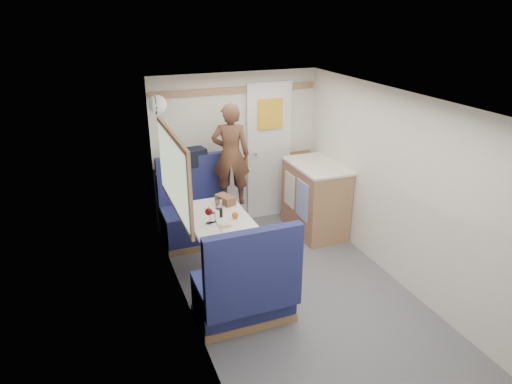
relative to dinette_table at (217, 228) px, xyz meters
name	(u,v)px	position (x,y,z in m)	size (l,w,h in m)	color
floor	(314,313)	(0.65, -1.00, -0.57)	(4.50, 4.50, 0.00)	#515156
ceiling	(326,107)	(0.65, -1.00, 1.43)	(4.50, 4.50, 0.00)	silver
wall_back	(236,150)	(0.65, 1.25, 0.43)	(2.20, 0.02, 2.00)	silver
wall_left	(198,241)	(-0.45, -1.00, 0.43)	(0.02, 4.50, 2.00)	silver
wall_right	(420,202)	(1.75, -1.00, 0.43)	(0.02, 4.50, 2.00)	silver
oak_trim_low	(237,161)	(0.65, 1.23, 0.28)	(2.15, 0.02, 0.08)	#8E5A40
oak_trim_high	(236,90)	(0.65, 1.23, 1.21)	(2.15, 0.02, 0.08)	#8E5A40
side_window	(173,172)	(-0.43, 0.00, 0.68)	(0.04, 1.30, 0.72)	#93A188
rear_door	(269,149)	(1.10, 1.22, 0.41)	(0.62, 0.12, 1.86)	white
dinette_table	(217,228)	(0.00, 0.00, 0.00)	(0.62, 0.92, 0.72)	white
bench_far	(198,218)	(0.00, 0.86, -0.27)	(0.90, 0.59, 1.05)	#191A52
bench_near	(245,293)	(0.00, -0.86, -0.27)	(0.90, 0.59, 1.05)	#191A52
ledge	(191,167)	(0.00, 1.12, 0.31)	(0.90, 0.14, 0.04)	#8E5A40
dome_light	(157,104)	(-0.39, 0.85, 1.18)	(0.20, 0.20, 0.20)	white
galley_counter	(315,198)	(1.47, 0.55, -0.10)	(0.57, 0.92, 0.92)	#8E5A40
person	(231,155)	(0.44, 0.84, 0.51)	(0.46, 0.30, 1.26)	brown
duffel_bag	(188,158)	(-0.03, 1.12, 0.44)	(0.45, 0.21, 0.21)	black
tray	(233,226)	(0.07, -0.34, 0.16)	(0.27, 0.36, 0.02)	white
orange_fruit	(235,215)	(0.14, -0.18, 0.21)	(0.07, 0.07, 0.07)	orange
cheese_block	(226,225)	(-0.01, -0.34, 0.19)	(0.10, 0.06, 0.03)	#EED889
wine_glass	(209,212)	(-0.13, -0.17, 0.28)	(0.08, 0.08, 0.17)	white
tumbler_left	(213,217)	(-0.09, -0.15, 0.20)	(0.06, 0.06, 0.10)	white
tumbler_right	(219,203)	(0.07, 0.14, 0.21)	(0.07, 0.07, 0.12)	white
beer_glass	(226,201)	(0.16, 0.21, 0.20)	(0.06, 0.06, 0.09)	brown
pepper_grinder	(221,213)	(0.03, -0.07, 0.20)	(0.03, 0.03, 0.09)	black
salt_grinder	(209,209)	(-0.06, 0.07, 0.20)	(0.04, 0.04, 0.09)	silver
bread_loaf	(225,200)	(0.17, 0.25, 0.20)	(0.12, 0.23, 0.09)	olive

